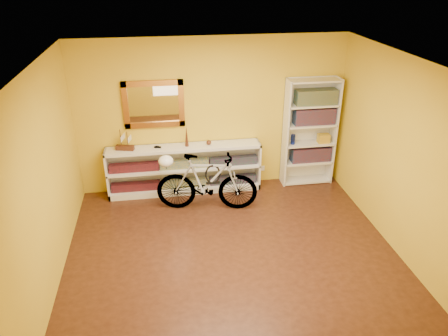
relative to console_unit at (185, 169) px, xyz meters
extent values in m
cube|color=#32170E|center=(0.51, -1.81, -0.43)|extent=(4.50, 4.00, 0.01)
cube|color=silver|center=(0.51, -1.81, 2.18)|extent=(4.50, 4.00, 0.01)
cube|color=gold|center=(0.51, 0.19, 0.88)|extent=(4.50, 0.01, 2.60)
cube|color=gold|center=(-1.75, -1.81, 0.88)|extent=(0.01, 4.00, 2.60)
cube|color=gold|center=(2.76, -1.81, 0.88)|extent=(0.01, 4.00, 2.60)
cube|color=#98581B|center=(-0.44, 0.15, 1.12)|extent=(0.98, 0.06, 0.78)
cube|color=silver|center=(1.41, 0.17, -0.17)|extent=(0.09, 0.02, 0.09)
cube|color=black|center=(0.00, -0.02, -0.26)|extent=(2.50, 0.13, 0.14)
cube|color=navy|center=(0.00, -0.02, 0.11)|extent=(2.50, 0.13, 0.14)
imported|color=black|center=(-0.43, 0.00, 0.43)|extent=(0.00, 0.00, 0.00)
cone|color=#512A1C|center=(0.06, 0.00, 0.61)|extent=(0.06, 0.06, 0.36)
sphere|color=#512A1C|center=(0.42, 0.00, 0.47)|extent=(0.08, 0.08, 0.08)
cube|color=maroon|center=(2.24, 0.03, 0.12)|extent=(0.70, 0.22, 0.26)
cube|color=maroon|center=(2.24, 0.03, 0.83)|extent=(0.70, 0.22, 0.28)
cube|color=#1A4C5C|center=(2.24, 0.03, 1.16)|extent=(0.70, 0.22, 0.25)
cylinder|color=navy|center=(1.89, 0.01, 0.43)|extent=(0.08, 0.08, 0.17)
cube|color=maroon|center=(1.99, 0.06, 1.13)|extent=(0.16, 0.16, 0.17)
cube|color=gold|center=(2.44, -0.01, 0.42)|extent=(0.20, 0.13, 0.16)
imported|color=silver|center=(0.31, -0.64, 0.06)|extent=(0.70, 1.69, 0.97)
ellipsoid|color=white|center=(-0.31, -0.54, 0.42)|extent=(0.24, 0.22, 0.18)
torus|color=black|center=(0.40, -0.66, 0.20)|extent=(0.24, 0.03, 0.24)
camera|label=1|loc=(-0.34, -6.52, 3.22)|focal=33.99mm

